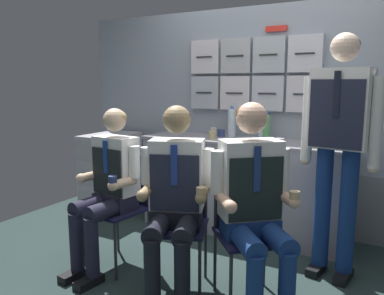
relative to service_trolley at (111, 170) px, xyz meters
name	(u,v)px	position (x,y,z in m)	size (l,w,h in m)	color
ground	(202,287)	(1.64, -0.94, -0.49)	(4.80, 4.80, 0.04)	#243432
galley_bulkhead	(266,120)	(1.62, 0.43, 0.60)	(4.20, 0.14, 2.15)	#8E99A6
galley_counter	(241,186)	(1.49, 0.15, -0.02)	(1.95, 0.53, 0.90)	#9E9BA4
service_trolley	(111,170)	(0.00, 0.00, 0.00)	(0.40, 0.65, 0.87)	black
folding_chair_left	(124,196)	(0.92, -0.90, 0.07)	(0.45, 0.45, 0.86)	#2D2D33
crew_member_left	(108,183)	(0.90, -1.06, 0.21)	(0.47, 0.61, 1.24)	black
folding_chair_center	(179,211)	(1.48, -0.98, 0.07)	(0.52, 0.52, 0.86)	#2D2D33
crew_member_center	(175,193)	(1.54, -1.13, 0.24)	(0.55, 0.68, 1.28)	black
folding_chair_right	(245,219)	(1.95, -0.92, 0.07)	(0.56, 0.56, 0.86)	#2D2D33
crew_member_right	(255,198)	(2.05, -1.04, 0.26)	(0.66, 0.69, 1.31)	black
crew_member_standing	(340,134)	(2.42, -0.34, 0.60)	(0.55, 0.31, 1.77)	black
water_bottle_blue_cap	(232,122)	(1.33, 0.28, 0.57)	(0.08, 0.08, 0.30)	silver
water_bottle_clear	(267,127)	(1.71, 0.19, 0.56)	(0.07, 0.07, 0.27)	#4F9758
water_bottle_short	(262,123)	(1.63, 0.31, 0.58)	(0.07, 0.07, 0.30)	silver
espresso_cup_small	(214,131)	(1.12, 0.31, 0.47)	(0.07, 0.07, 0.07)	silver
coffee_cup_spare	(221,133)	(1.23, 0.24, 0.47)	(0.07, 0.07, 0.07)	navy
paper_cup_tan	(213,134)	(1.22, 0.08, 0.47)	(0.07, 0.07, 0.07)	tan
coffee_cup_white	(280,142)	(1.90, -0.03, 0.47)	(0.07, 0.07, 0.07)	silver
snack_banana	(320,144)	(2.22, 0.08, 0.45)	(0.17, 0.10, 0.04)	yellow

